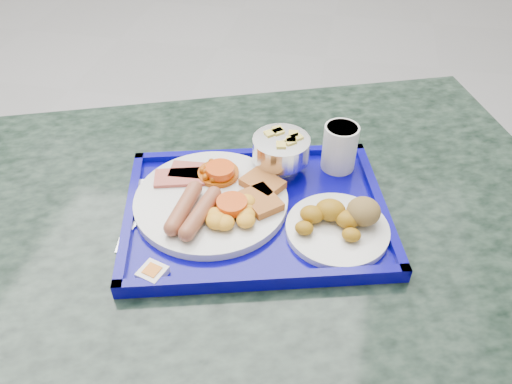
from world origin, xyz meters
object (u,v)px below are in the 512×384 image
table (235,289)px  main_plate (215,199)px  juice_cup (340,146)px  tray (256,212)px  bread_plate (341,222)px  fruit_bowl (281,149)px

table → main_plate: bearing=163.4°
main_plate → juice_cup: 0.25m
table → tray: bearing=19.2°
table → tray: 0.21m
table → juice_cup: size_ratio=16.30×
main_plate → bread_plate: size_ratio=1.58×
tray → fruit_bowl: (0.02, 0.12, 0.05)m
tray → juice_cup: bearing=49.6°
table → fruit_bowl: fruit_bowl is taller
table → main_plate: 0.23m
table → bread_plate: bearing=-1.9°
bread_plate → main_plate: bearing=175.9°
tray → main_plate: size_ratio=1.94×
main_plate → bread_plate: 0.22m
table → main_plate: main_plate is taller
main_plate → bread_plate: bearing=-4.1°
main_plate → fruit_bowl: fruit_bowl is taller
table → tray: size_ratio=2.81×
tray → bread_plate: bread_plate is taller
main_plate → juice_cup: bearing=38.0°
tray → juice_cup: size_ratio=5.81×
tray → fruit_bowl: 0.13m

